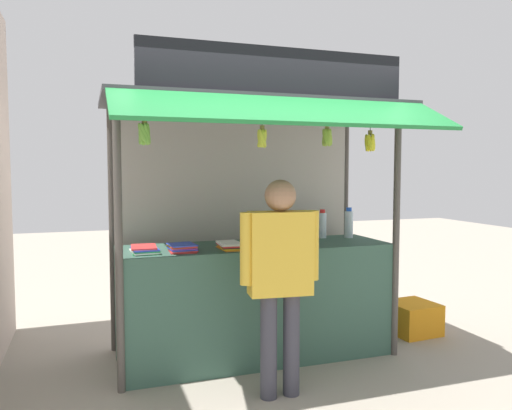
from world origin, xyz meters
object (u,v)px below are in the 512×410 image
(water_bottle_mid_right, at_px, (322,225))
(plastic_crate, at_px, (412,318))
(banana_bunch_leftmost, at_px, (262,138))
(water_bottle_front_left, at_px, (311,229))
(banana_bunch_inner_right, at_px, (327,137))
(magazine_stack_front_right, at_px, (230,245))
(banana_bunch_rightmost, at_px, (370,142))
(vendor_person, at_px, (280,267))
(magazine_stack_rear_center, at_px, (182,248))
(banana_bunch_inner_left, at_px, (144,134))
(magazine_stack_far_left, at_px, (145,249))
(water_bottle_center, at_px, (349,224))
(magazine_stack_left, at_px, (286,243))

(water_bottle_mid_right, relative_size, plastic_crate, 0.62)
(banana_bunch_leftmost, bearing_deg, water_bottle_front_left, 39.87)
(water_bottle_front_left, relative_size, plastic_crate, 0.50)
(banana_bunch_leftmost, distance_m, banana_bunch_inner_right, 0.55)
(magazine_stack_front_right, relative_size, banana_bunch_inner_right, 1.19)
(banana_bunch_rightmost, distance_m, vendor_person, 1.36)
(magazine_stack_rear_center, height_order, banana_bunch_leftmost, banana_bunch_leftmost)
(banana_bunch_inner_left, relative_size, banana_bunch_inner_right, 1.05)
(water_bottle_front_left, bearing_deg, magazine_stack_far_left, -171.75)
(magazine_stack_far_left, distance_m, magazine_stack_rear_center, 0.30)
(water_bottle_center, distance_m, magazine_stack_far_left, 1.99)
(banana_bunch_inner_right, bearing_deg, magazine_stack_rear_center, 164.74)
(water_bottle_front_left, relative_size, banana_bunch_leftmost, 0.79)
(banana_bunch_rightmost, bearing_deg, water_bottle_front_left, 114.35)
(magazine_stack_left, height_order, banana_bunch_inner_right, banana_bunch_inner_right)
(magazine_stack_far_left, xyz_separation_m, magazine_stack_front_right, (0.69, -0.03, 0.00))
(banana_bunch_inner_right, bearing_deg, water_bottle_front_left, 76.86)
(water_bottle_center, height_order, magazine_stack_front_right, water_bottle_center)
(magazine_stack_rear_center, bearing_deg, vendor_person, -47.84)
(water_bottle_mid_right, bearing_deg, banana_bunch_inner_left, -158.67)
(banana_bunch_leftmost, xyz_separation_m, vendor_person, (0.02, -0.34, -0.94))
(magazine_stack_rear_center, height_order, magazine_stack_left, magazine_stack_left)
(water_bottle_front_left, height_order, banana_bunch_leftmost, banana_bunch_leftmost)
(magazine_stack_far_left, height_order, magazine_stack_front_right, magazine_stack_front_right)
(water_bottle_front_left, bearing_deg, vendor_person, -126.15)
(magazine_stack_left, bearing_deg, banana_bunch_rightmost, -18.29)
(magazine_stack_far_left, bearing_deg, banana_bunch_leftmost, -22.09)
(magazine_stack_far_left, bearing_deg, vendor_person, -38.22)
(banana_bunch_inner_right, height_order, vendor_person, banana_bunch_inner_right)
(banana_bunch_rightmost, bearing_deg, magazine_stack_rear_center, 168.58)
(water_bottle_mid_right, height_order, vendor_person, vendor_person)
(water_bottle_mid_right, height_order, banana_bunch_rightmost, banana_bunch_rightmost)
(magazine_stack_far_left, distance_m, vendor_person, 1.12)
(water_bottle_front_left, distance_m, magazine_stack_left, 0.54)
(water_bottle_front_left, distance_m, magazine_stack_front_right, 0.90)
(water_bottle_front_left, xyz_separation_m, magazine_stack_rear_center, (-1.26, -0.27, -0.07))
(magazine_stack_left, bearing_deg, banana_bunch_inner_right, -39.70)
(magazine_stack_left, xyz_separation_m, banana_bunch_inner_left, (-1.18, -0.22, 0.87))
(banana_bunch_leftmost, bearing_deg, plastic_crate, 16.84)
(magazine_stack_rear_center, relative_size, plastic_crate, 0.59)
(magazine_stack_far_left, distance_m, banana_bunch_inner_right, 1.71)
(banana_bunch_inner_right, height_order, plastic_crate, banana_bunch_inner_right)
(magazine_stack_left, bearing_deg, water_bottle_center, 25.99)
(water_bottle_mid_right, distance_m, magazine_stack_rear_center, 1.48)
(magazine_stack_rear_center, bearing_deg, water_bottle_front_left, 12.12)
(magazine_stack_left, relative_size, magazine_stack_front_right, 0.95)
(water_bottle_front_left, height_order, magazine_stack_left, water_bottle_front_left)
(magazine_stack_left, bearing_deg, banana_bunch_leftmost, -143.67)
(water_bottle_front_left, xyz_separation_m, water_bottle_mid_right, (0.17, 0.10, 0.03))
(water_bottle_mid_right, height_order, plastic_crate, water_bottle_mid_right)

